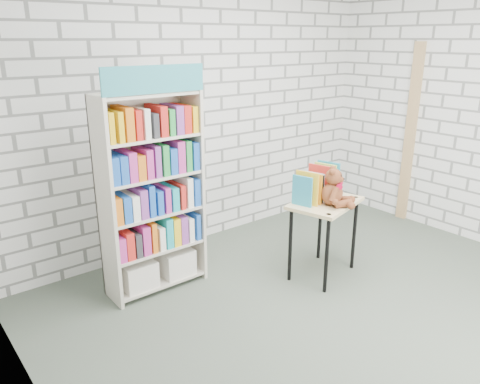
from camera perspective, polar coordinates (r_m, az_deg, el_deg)
ground at (r=4.05m, az=12.83°, el=-14.09°), size 4.50×4.50×0.00m
room_shell at (r=3.45m, az=14.94°, el=11.83°), size 4.52×4.02×2.81m
bookshelf at (r=4.04m, az=-10.70°, el=-0.09°), size 0.87×0.34×1.94m
display_table at (r=4.34m, az=10.29°, el=-2.40°), size 0.77×0.62×0.73m
table_books at (r=4.30m, az=9.17°, el=0.92°), size 0.51×0.32×0.28m
teddy_bear at (r=4.18m, az=11.49°, el=0.24°), size 0.34×0.33×0.35m
door_trim at (r=5.92m, az=20.03°, el=6.61°), size 0.05×0.12×2.10m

